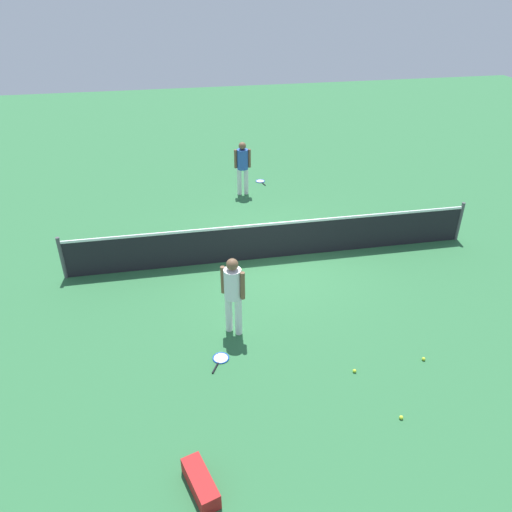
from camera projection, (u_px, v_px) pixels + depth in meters
ground_plane at (273, 257)px, 12.41m from camera, size 40.00×40.00×0.00m
court_net at (274, 240)px, 12.15m from camera, size 10.09×0.09×1.07m
player_near_side at (233, 290)px, 9.40m from camera, size 0.48×0.48×1.70m
player_far_side at (243, 164)px, 15.28m from camera, size 0.52×0.36×1.70m
tennis_racket_near_player at (220, 359)px, 9.21m from camera, size 0.43×0.60×0.03m
tennis_racket_far_player at (261, 181)px, 16.68m from camera, size 0.37×0.61×0.03m
tennis_ball_near_player at (401, 417)px, 8.00m from camera, size 0.07×0.07×0.07m
tennis_ball_by_net at (241, 270)px, 11.85m from camera, size 0.07×0.07×0.07m
tennis_ball_midcourt at (355, 371)px, 8.91m from camera, size 0.07×0.07×0.07m
tennis_ball_baseline at (424, 359)px, 9.18m from camera, size 0.07×0.07×0.07m
equipment_bag at (202, 485)px, 6.84m from camera, size 0.50×0.85×0.28m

